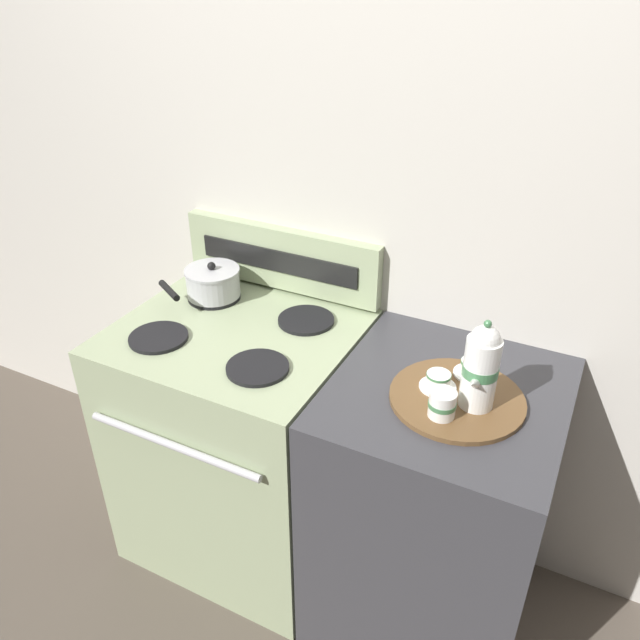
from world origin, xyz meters
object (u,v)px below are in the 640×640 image
(saucepan, at_px, (212,282))
(serving_tray, at_px, (457,398))
(teacup_left, at_px, (438,381))
(teacup_right, at_px, (472,368))
(creamer_jug, at_px, (442,404))
(stove, at_px, (243,439))
(teapot, at_px, (481,367))

(saucepan, bearing_deg, serving_tray, -11.09)
(teacup_left, distance_m, teacup_right, 0.12)
(saucepan, relative_size, creamer_jug, 3.73)
(teacup_left, xyz_separation_m, teacup_right, (0.07, 0.10, 0.00))
(stove, relative_size, teacup_left, 9.20)
(stove, bearing_deg, teacup_left, -1.59)
(teacup_left, relative_size, creamer_jug, 1.38)
(stove, distance_m, creamer_jug, 0.88)
(stove, height_order, creamer_jug, creamer_jug)
(saucepan, distance_m, serving_tray, 0.93)
(saucepan, relative_size, serving_tray, 0.75)
(serving_tray, relative_size, creamer_jug, 4.95)
(serving_tray, bearing_deg, teacup_left, 167.17)
(serving_tray, bearing_deg, stove, 177.50)
(teacup_left, xyz_separation_m, creamer_jug, (0.04, -0.11, 0.01))
(serving_tray, height_order, creamer_jug, creamer_jug)
(stove, relative_size, saucepan, 3.42)
(saucepan, xyz_separation_m, creamer_jug, (0.89, -0.27, -0.01))
(teacup_left, height_order, teacup_right, same)
(teacup_right, bearing_deg, saucepan, 176.01)
(teapot, xyz_separation_m, creamer_jug, (-0.07, -0.08, -0.08))
(stove, bearing_deg, saucepan, 140.97)
(teacup_right, height_order, creamer_jug, creamer_jug)
(stove, distance_m, teapot, 0.98)
(stove, relative_size, creamer_jug, 12.74)
(teacup_right, bearing_deg, serving_tray, -93.62)
(teapot, bearing_deg, stove, 176.76)
(teacup_left, bearing_deg, teapot, -13.19)
(saucepan, height_order, creamer_jug, saucepan)
(saucepan, bearing_deg, creamer_jug, -16.98)
(saucepan, bearing_deg, teapot, -11.22)
(stove, height_order, teacup_left, teacup_left)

